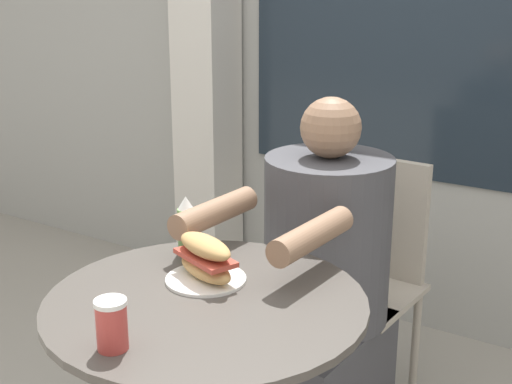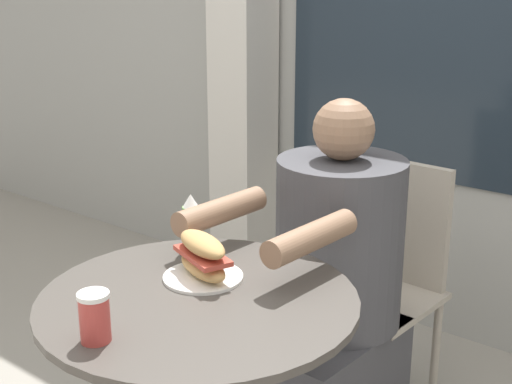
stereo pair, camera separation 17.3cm
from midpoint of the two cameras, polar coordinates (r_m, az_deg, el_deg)
lattice_pillar at (r=3.24m, az=-5.62°, el=12.40°), size 0.23×0.23×2.40m
cafe_table at (r=1.75m, az=-6.84°, el=-14.52°), size 0.74×0.74×0.76m
diner_chair at (r=2.46m, az=6.90°, el=-5.58°), size 0.40×0.40×0.87m
seated_diner at (r=2.19m, az=2.64°, el=-9.47°), size 0.40×0.69×1.13m
sandwich_on_plate at (r=1.72m, az=-6.96°, el=-5.59°), size 0.20×0.20×0.11m
drink_cup at (r=1.46m, az=-14.88°, el=-10.28°), size 0.07×0.07×0.11m
condiment_bottle at (r=1.88m, az=-8.23°, el=-2.76°), size 0.05×0.05×0.16m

